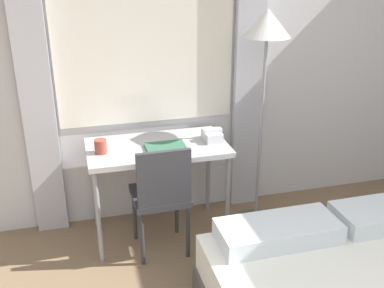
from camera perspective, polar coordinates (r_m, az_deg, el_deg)
wall_back_with_window at (r=3.61m, az=-3.43°, el=10.81°), size 5.72×0.13×2.70m
desk at (r=3.43m, az=-4.41°, el=-1.24°), size 1.05×0.59×0.78m
desk_chair at (r=3.27m, az=-3.93°, el=-6.17°), size 0.41×0.41×0.89m
standing_lamp at (r=3.40m, az=9.36°, el=11.70°), size 0.34×0.34×1.76m
telephone at (r=3.47m, az=2.57°, el=1.12°), size 0.15×0.18×0.10m
book at (r=3.33m, az=-3.37°, el=-0.39°), size 0.30×0.20×0.02m
mug at (r=3.30m, az=-11.53°, el=-0.31°), size 0.09×0.09×0.10m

